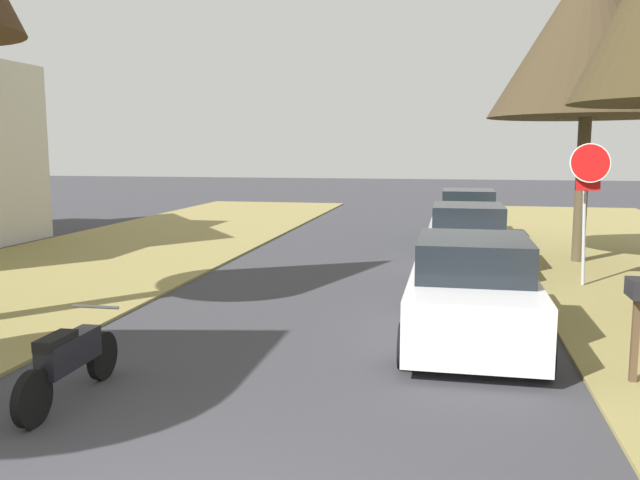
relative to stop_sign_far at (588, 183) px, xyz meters
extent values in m
cylinder|color=#9EA0A5|center=(0.00, 0.18, -1.01)|extent=(0.07, 0.45, 2.23)
cylinder|color=white|center=(0.00, -0.07, 0.42)|extent=(0.81, 0.21, 0.80)
cylinder|color=red|center=(0.00, -0.07, 0.42)|extent=(0.77, 0.21, 0.75)
cube|color=red|center=(0.00, 0.01, -0.05)|extent=(0.48, 0.10, 0.20)
cylinder|color=#4A402B|center=(0.44, 3.08, -0.32)|extent=(0.31, 0.31, 3.59)
cone|color=#3B301E|center=(0.44, 3.08, 3.46)|extent=(4.75, 4.75, 3.99)
cylinder|color=#4A402B|center=(0.91, 3.17, 1.91)|extent=(0.33, 1.06, 0.98)
cylinder|color=#4A402B|center=(0.02, 3.19, 2.06)|extent=(0.40, 1.00, 1.26)
cylinder|color=#4A402B|center=(0.23, 3.51, 2.15)|extent=(1.04, 0.60, 1.45)
cube|color=white|center=(-2.40, -4.18, -1.58)|extent=(1.82, 4.40, 0.85)
cube|color=black|center=(-2.40, -4.40, -0.87)|extent=(1.60, 2.02, 0.56)
cylinder|color=black|center=(-3.27, -2.53, -1.87)|extent=(0.20, 0.60, 0.60)
cylinder|color=black|center=(-1.53, -2.53, -1.87)|extent=(0.20, 0.60, 0.60)
cylinder|color=black|center=(-3.27, -5.83, -1.87)|extent=(0.20, 0.60, 0.60)
cylinder|color=black|center=(-1.53, -5.83, -1.87)|extent=(0.20, 0.60, 0.60)
cube|color=#BCBCC1|center=(-2.34, 1.62, -1.58)|extent=(1.82, 4.40, 0.85)
cube|color=black|center=(-2.34, 1.40, -0.87)|extent=(1.60, 2.02, 0.56)
cylinder|color=black|center=(-3.21, 3.27, -1.87)|extent=(0.20, 0.60, 0.60)
cylinder|color=black|center=(-1.47, 3.27, -1.87)|extent=(0.20, 0.60, 0.60)
cylinder|color=black|center=(-3.21, -0.03, -1.87)|extent=(0.20, 0.60, 0.60)
cylinder|color=black|center=(-1.47, -0.03, -1.87)|extent=(0.20, 0.60, 0.60)
cube|color=#28663D|center=(-2.21, 7.44, -1.58)|extent=(1.82, 4.40, 0.85)
cube|color=black|center=(-2.21, 7.22, -0.87)|extent=(1.60, 2.02, 0.56)
cylinder|color=black|center=(-3.08, 9.09, -1.87)|extent=(0.20, 0.60, 0.60)
cylinder|color=black|center=(-1.34, 9.10, -1.87)|extent=(0.20, 0.60, 0.60)
cylinder|color=black|center=(-3.08, 5.79, -1.87)|extent=(0.20, 0.60, 0.60)
cylinder|color=black|center=(-1.34, 5.80, -1.87)|extent=(0.20, 0.60, 0.60)
cylinder|color=black|center=(-6.98, -6.98, -1.87)|extent=(0.12, 0.60, 0.60)
cylinder|color=black|center=(-6.94, -8.43, -1.87)|extent=(0.12, 0.60, 0.60)
cube|color=black|center=(-6.96, -7.70, -1.59)|extent=(0.27, 1.02, 0.36)
cube|color=black|center=(-6.95, -7.95, -1.39)|extent=(0.23, 0.57, 0.12)
cylinder|color=#9EA0A5|center=(-6.97, -7.08, -1.22)|extent=(0.60, 0.06, 0.04)
cube|color=brown|center=(-0.51, -5.91, -1.59)|extent=(0.08, 0.08, 1.05)
cube|color=black|center=(-0.51, -5.91, -0.96)|extent=(0.22, 0.44, 0.22)
camera|label=1|loc=(-2.75, -14.14, 0.69)|focal=36.49mm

